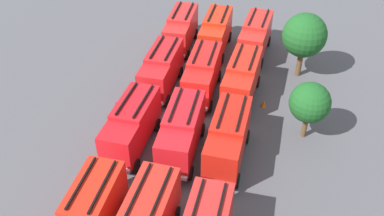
{
  "coord_description": "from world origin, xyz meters",
  "views": [
    {
      "loc": [
        27.29,
        6.09,
        22.87
      ],
      "look_at": [
        0.0,
        0.0,
        1.4
      ],
      "focal_mm": 39.17,
      "sensor_mm": 36.0,
      "label": 1
    }
  ],
  "objects": [
    {
      "name": "fire_truck_5",
      "position": [
        -4.32,
        0.0,
        2.15
      ],
      "size": [
        7.22,
        2.79,
        3.88
      ],
      "rotation": [
        0.0,
        0.0,
        0.01
      ],
      "color": "red",
      "rests_on": "ground"
    },
    {
      "name": "fire_truck_9",
      "position": [
        -4.34,
        3.62,
        2.15
      ],
      "size": [
        7.34,
        3.13,
        3.88
      ],
      "rotation": [
        0.0,
        0.0,
        -0.06
      ],
      "color": "red",
      "rests_on": "ground"
    },
    {
      "name": "fire_truck_3",
      "position": [
        12.81,
        -3.6,
        2.15
      ],
      "size": [
        7.21,
        2.78,
        3.88
      ],
      "rotation": [
        0.0,
        0.0,
        -0.0
      ],
      "color": "red",
      "rests_on": "ground"
    },
    {
      "name": "fire_truck_10",
      "position": [
        3.86,
        3.62,
        2.15
      ],
      "size": [
        7.27,
        2.93,
        3.88
      ],
      "rotation": [
        0.0,
        0.0,
        -0.03
      ],
      "color": "red",
      "rests_on": "ground"
    },
    {
      "name": "traffic_cone_0",
      "position": [
        -3.43,
        5.83,
        0.32
      ],
      "size": [
        0.45,
        0.45,
        0.64
      ],
      "primitive_type": "cone",
      "color": "#F2600C",
      "rests_on": "ground"
    },
    {
      "name": "fire_truck_4",
      "position": [
        -12.69,
        -0.23,
        2.15
      ],
      "size": [
        7.23,
        2.81,
        3.88
      ],
      "rotation": [
        0.0,
        0.0,
        -0.01
      ],
      "color": "red",
      "rests_on": "ground"
    },
    {
      "name": "tree_0",
      "position": [
        -9.42,
        8.71,
        4.38
      ],
      "size": [
        4.2,
        4.2,
        6.5
      ],
      "color": "brown",
      "rests_on": "ground"
    },
    {
      "name": "traffic_cone_2",
      "position": [
        8.5,
        -6.44,
        0.31
      ],
      "size": [
        0.43,
        0.43,
        0.62
      ],
      "primitive_type": "cone",
      "color": "#F2600C",
      "rests_on": "ground"
    },
    {
      "name": "tree_1",
      "position": [
        -0.11,
        9.37,
        3.4
      ],
      "size": [
        3.26,
        3.26,
        5.05
      ],
      "color": "brown",
      "rests_on": "ground"
    },
    {
      "name": "fire_truck_8",
      "position": [
        -12.64,
        4.0,
        2.15
      ],
      "size": [
        7.37,
        3.22,
        3.88
      ],
      "rotation": [
        0.0,
        0.0,
        -0.08
      ],
      "color": "red",
      "rests_on": "ground"
    },
    {
      "name": "fire_truck_1",
      "position": [
        -4.26,
        -3.85,
        2.15
      ],
      "size": [
        7.23,
        2.82,
        3.88
      ],
      "rotation": [
        0.0,
        0.0,
        -0.01
      ],
      "color": "red",
      "rests_on": "ground"
    },
    {
      "name": "fire_truck_6",
      "position": [
        3.9,
        0.05,
        2.15
      ],
      "size": [
        7.26,
        2.89,
        3.88
      ],
      "rotation": [
        0.0,
        0.0,
        0.02
      ],
      "color": "red",
      "rests_on": "ground"
    },
    {
      "name": "ground_plane",
      "position": [
        0.0,
        0.0,
        0.0
      ],
      "size": [
        62.68,
        62.68,
        0.0
      ],
      "primitive_type": "plane",
      "color": "#4C4C51"
    },
    {
      "name": "traffic_cone_1",
      "position": [
        -0.2,
        -5.43,
        0.28
      ],
      "size": [
        0.39,
        0.39,
        0.55
      ],
      "primitive_type": "cone",
      "color": "#F2600C",
      "rests_on": "ground"
    },
    {
      "name": "firefighter_0",
      "position": [
        1.0,
        -6.34,
        0.89
      ],
      "size": [
        0.46,
        0.31,
        1.61
      ],
      "rotation": [
        0.0,
        0.0,
        1.76
      ],
      "color": "black",
      "rests_on": "ground"
    },
    {
      "name": "fire_truck_2",
      "position": [
        4.01,
        -3.89,
        2.15
      ],
      "size": [
        7.29,
        3.0,
        3.88
      ],
      "rotation": [
        0.0,
        0.0,
        -0.04
      ],
      "color": "red",
      "rests_on": "ground"
    },
    {
      "name": "fire_truck_0",
      "position": [
        -12.54,
        -4.02,
        2.15
      ],
      "size": [
        7.26,
        2.9,
        3.88
      ],
      "rotation": [
        0.0,
        0.0,
        0.02
      ],
      "color": "red",
      "rests_on": "ground"
    }
  ]
}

